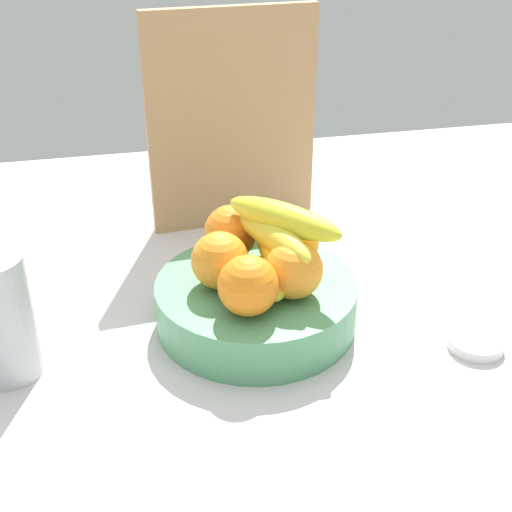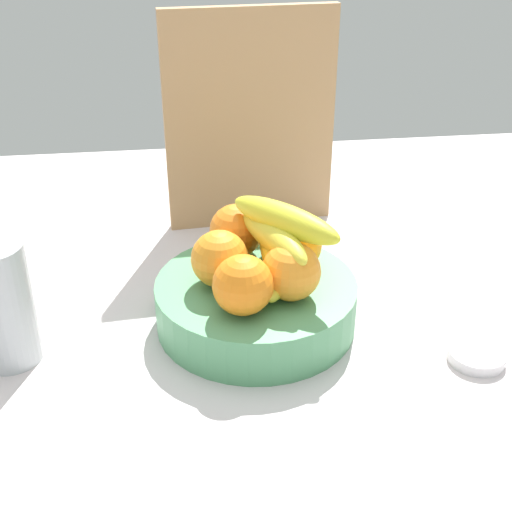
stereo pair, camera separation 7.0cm
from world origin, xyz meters
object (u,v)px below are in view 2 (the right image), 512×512
Objects in this scene: orange_back_right at (220,259)px; orange_center at (294,245)px; fruit_bowl at (256,303)px; cutting_board at (250,122)px; banana_bunch at (279,242)px; thermos_tumbler at (2,304)px; jar_lid at (476,355)px; orange_front_right at (291,271)px; orange_back_left at (236,231)px; orange_front_left at (243,285)px.

orange_center is at bearing 14.00° from orange_back_right.
orange_center is 10.40cm from orange_back_right.
orange_center is at bearing 27.68° from fruit_bowl.
banana_bunch is at bearing -94.30° from cutting_board.
banana_bunch is 34.89cm from thermos_tumbler.
jar_lid is at bearing -23.93° from fruit_bowl.
thermos_tumbler is at bearing 171.99° from jar_lid.
orange_front_right and orange_back_left have the same top height.
orange_front_left and orange_back_left have the same top height.
fruit_bowl is 9.68cm from orange_front_left.
fruit_bowl is 8.33cm from orange_back_right.
thermos_tumbler is (-36.73, -6.40, -2.14)cm from orange_center.
orange_front_left is 0.21× the size of cutting_board.
jar_lid is (23.12, -42.53, -17.28)cm from cutting_board.
orange_front_right is 35.74cm from cutting_board.
orange_back_right is 34.38cm from jar_lid.
orange_back_left reaches higher than jar_lid.
thermos_tumbler is at bearing 179.34° from orange_front_right.
orange_front_left is 1.00× the size of orange_back_left.
fruit_bowl is 1.68× the size of thermos_tumbler.
orange_front_left is 38.47cm from cutting_board.
orange_front_left is 29.09cm from thermos_tumbler.
orange_center is 29.23cm from cutting_board.
banana_bunch is (7.75, 0.62, 1.57)cm from orange_back_right.
banana_bunch reaches higher than thermos_tumbler.
banana_bunch is (5.53, 7.30, 1.57)cm from orange_front_left.
banana_bunch is (4.84, -6.93, 1.57)cm from orange_back_left.
jar_lid is at bearing -8.01° from thermos_tumbler.
orange_back_left is 8.09cm from orange_back_right.
orange_center is at bearing 39.11° from banana_bunch.
orange_center is (5.45, 2.86, 6.91)cm from fruit_bowl.
thermos_tumbler reaches higher than orange_center.
thermos_tumbler is at bearing -171.72° from orange_back_right.
orange_back_left is at bearing 145.05° from jar_lid.
orange_front_right is 0.41× the size of banana_bunch.
fruit_bowl is 3.57× the size of orange_center.
orange_back_right is at bearing -166.00° from orange_center.
orange_front_left is 1.00× the size of orange_back_right.
fruit_bowl is 31.84cm from thermos_tumbler.
cutting_board is at bearing 118.53° from jar_lid.
cutting_board is at bearing 75.81° from orange_back_right.
cutting_board is at bearing 78.19° from orange_back_left.
jar_lid is (22.33, -7.69, -9.36)cm from orange_front_right.
cutting_board is (4.81, 23.01, 7.91)cm from orange_back_left.
orange_front_left is 6.73cm from orange_front_right.
orange_back_right is 1.05× the size of jar_lid.
thermos_tumbler is (-28.87, 2.81, -2.14)cm from orange_front_left.
fruit_bowl is 9.25cm from orange_center.
orange_back_left is 1.00× the size of orange_back_right.
fruit_bowl is at bearing -4.24° from orange_back_right.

